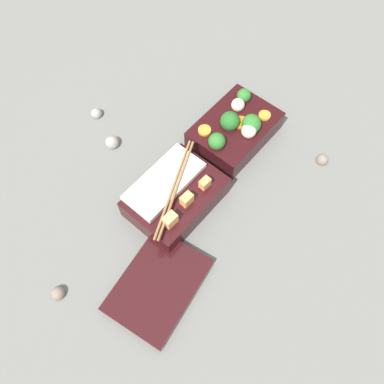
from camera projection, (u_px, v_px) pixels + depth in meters
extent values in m
plane|color=slate|center=(203.00, 164.00, 0.81)|extent=(3.00, 3.00, 0.00)
cube|color=black|center=(235.00, 130.00, 0.82)|extent=(0.18, 0.13, 0.05)
sphere|color=#2D7028|center=(217.00, 141.00, 0.77)|extent=(0.04, 0.04, 0.04)
sphere|color=#2D7028|center=(251.00, 124.00, 0.78)|extent=(0.04, 0.04, 0.04)
sphere|color=#2D7028|center=(244.00, 96.00, 0.82)|extent=(0.03, 0.03, 0.03)
sphere|color=#236023|center=(231.00, 122.00, 0.79)|extent=(0.04, 0.04, 0.04)
cylinder|color=orange|center=(205.00, 130.00, 0.79)|extent=(0.04, 0.04, 0.01)
cylinder|color=orange|center=(265.00, 115.00, 0.81)|extent=(0.03, 0.03, 0.01)
cylinder|color=orange|center=(241.00, 123.00, 0.80)|extent=(0.04, 0.04, 0.01)
sphere|color=beige|center=(238.00, 105.00, 0.81)|extent=(0.03, 0.03, 0.03)
sphere|color=beige|center=(249.00, 131.00, 0.78)|extent=(0.03, 0.03, 0.03)
cube|color=black|center=(176.00, 197.00, 0.74)|extent=(0.18, 0.13, 0.05)
cube|color=white|center=(164.00, 181.00, 0.73)|extent=(0.16, 0.08, 0.01)
cube|color=#F4A356|center=(205.00, 183.00, 0.72)|extent=(0.02, 0.02, 0.02)
cube|color=#F4A356|center=(187.00, 199.00, 0.70)|extent=(0.02, 0.02, 0.02)
cube|color=#EAB266|center=(170.00, 220.00, 0.68)|extent=(0.03, 0.02, 0.03)
sphere|color=#381942|center=(169.00, 217.00, 0.69)|extent=(0.02, 0.02, 0.02)
cylinder|color=olive|center=(173.00, 187.00, 0.71)|extent=(0.20, 0.10, 0.01)
cylinder|color=olive|center=(177.00, 188.00, 0.71)|extent=(0.20, 0.10, 0.01)
cube|color=black|center=(158.00, 285.00, 0.68)|extent=(0.20, 0.16, 0.02)
sphere|color=gray|center=(112.00, 143.00, 0.83)|extent=(0.03, 0.03, 0.03)
sphere|color=gray|center=(97.00, 114.00, 0.87)|extent=(0.03, 0.03, 0.03)
sphere|color=#7A6B5B|center=(58.00, 293.00, 0.67)|extent=(0.02, 0.02, 0.02)
sphere|color=#7A6B5B|center=(322.00, 160.00, 0.81)|extent=(0.03, 0.03, 0.03)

